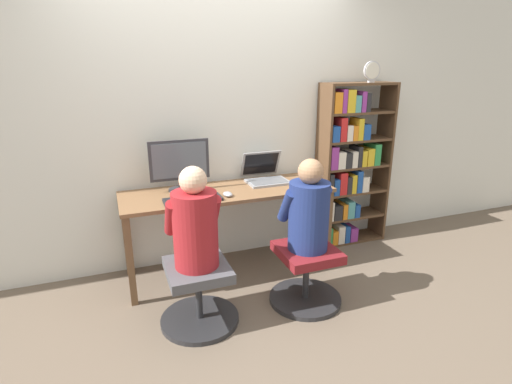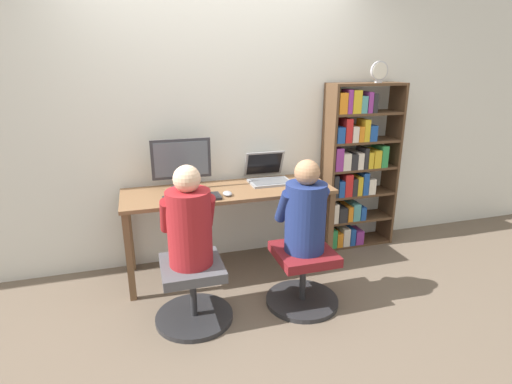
% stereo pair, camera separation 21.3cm
% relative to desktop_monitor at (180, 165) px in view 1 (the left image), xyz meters
% --- Properties ---
extents(ground_plane, '(14.00, 14.00, 0.00)m').
position_rel_desktop_monitor_xyz_m(ground_plane, '(0.37, -0.42, -0.97)').
color(ground_plane, brown).
extents(wall_back, '(10.00, 0.05, 2.60)m').
position_rel_desktop_monitor_xyz_m(wall_back, '(0.37, 0.23, 0.33)').
color(wall_back, silver).
rests_on(wall_back, ground_plane).
extents(desk, '(1.76, 0.58, 0.75)m').
position_rel_desktop_monitor_xyz_m(desk, '(0.37, -0.13, -0.31)').
color(desk, brown).
rests_on(desk, ground_plane).
extents(desktop_monitor, '(0.49, 0.21, 0.43)m').
position_rel_desktop_monitor_xyz_m(desktop_monitor, '(0.00, 0.00, 0.00)').
color(desktop_monitor, '#333338').
rests_on(desktop_monitor, desk).
extents(laptop, '(0.36, 0.36, 0.26)m').
position_rel_desktop_monitor_xyz_m(laptop, '(0.76, 0.00, -0.17)').
color(laptop, gray).
rests_on(laptop, desk).
extents(keyboard, '(0.45, 0.17, 0.03)m').
position_rel_desktop_monitor_xyz_m(keyboard, '(0.03, -0.30, -0.21)').
color(keyboard, '#232326').
rests_on(keyboard, desk).
extents(computer_mouse_by_keyboard, '(0.07, 0.11, 0.03)m').
position_rel_desktop_monitor_xyz_m(computer_mouse_by_keyboard, '(0.32, -0.28, -0.20)').
color(computer_mouse_by_keyboard, '#99999E').
rests_on(computer_mouse_by_keyboard, desk).
extents(office_chair_left, '(0.56, 0.56, 0.45)m').
position_rel_desktop_monitor_xyz_m(office_chair_left, '(-0.05, -0.77, -0.74)').
color(office_chair_left, '#262628').
rests_on(office_chair_left, ground_plane).
extents(office_chair_right, '(0.56, 0.56, 0.45)m').
position_rel_desktop_monitor_xyz_m(office_chair_right, '(0.78, -0.80, -0.74)').
color(office_chair_right, '#262628').
rests_on(office_chair_right, ground_plane).
extents(person_at_monitor, '(0.37, 0.34, 0.70)m').
position_rel_desktop_monitor_xyz_m(person_at_monitor, '(-0.05, -0.76, -0.22)').
color(person_at_monitor, maroon).
rests_on(person_at_monitor, office_chair_left).
extents(person_at_laptop, '(0.36, 0.33, 0.68)m').
position_rel_desktop_monitor_xyz_m(person_at_laptop, '(0.78, -0.79, -0.22)').
color(person_at_laptop, navy).
rests_on(person_at_laptop, office_chair_right).
extents(bookshelf, '(0.73, 0.26, 1.60)m').
position_rel_desktop_monitor_xyz_m(bookshelf, '(1.65, 0.04, -0.17)').
color(bookshelf, '#513823').
rests_on(bookshelf, ground_plane).
extents(desk_clock, '(0.17, 0.03, 0.19)m').
position_rel_desktop_monitor_xyz_m(desk_clock, '(1.79, -0.02, 0.72)').
color(desk_clock, '#B2B2B7').
rests_on(desk_clock, bookshelf).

